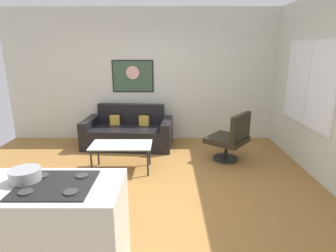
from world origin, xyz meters
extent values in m
cube|color=olive|center=(0.00, 0.00, -0.02)|extent=(6.40, 6.40, 0.04)
cube|color=beige|center=(0.00, 2.42, 1.40)|extent=(6.40, 0.05, 2.80)
cube|color=beige|center=(2.62, 0.30, 1.40)|extent=(0.05, 6.40, 2.80)
cube|color=black|center=(-0.53, 1.84, 0.21)|extent=(1.50, 0.99, 0.42)
cube|color=black|center=(-0.50, 2.20, 0.62)|extent=(1.44, 0.28, 0.41)
cube|color=black|center=(-1.33, 1.91, 0.29)|extent=(0.25, 0.89, 0.58)
cube|color=black|center=(0.27, 1.78, 0.29)|extent=(0.25, 0.89, 0.58)
cube|color=gold|center=(-0.83, 2.03, 0.52)|extent=(0.21, 0.12, 0.20)
cube|color=gold|center=(-0.20, 1.98, 0.52)|extent=(0.22, 0.15, 0.20)
cube|color=silver|center=(-0.47, 0.66, 0.45)|extent=(0.99, 0.52, 0.02)
cylinder|color=#232326|center=(-0.92, 0.44, 0.22)|extent=(0.03, 0.03, 0.44)
cylinder|color=#232326|center=(-0.03, 0.44, 0.22)|extent=(0.03, 0.03, 0.44)
cylinder|color=#232326|center=(-0.92, 0.88, 0.22)|extent=(0.03, 0.03, 0.44)
cylinder|color=#232326|center=(-0.03, 0.88, 0.22)|extent=(0.03, 0.03, 0.44)
cylinder|color=black|center=(1.36, 1.12, 0.02)|extent=(0.45, 0.45, 0.04)
cylinder|color=black|center=(1.36, 1.12, 0.22)|extent=(0.06, 0.06, 0.35)
cube|color=black|center=(1.36, 1.12, 0.38)|extent=(0.89, 0.90, 0.10)
cube|color=black|center=(1.55, 0.96, 0.66)|extent=(0.47, 0.56, 0.46)
cube|color=silver|center=(-0.91, -1.60, 0.45)|extent=(1.65, 0.66, 0.90)
cube|color=black|center=(-0.61, -1.60, 0.91)|extent=(0.60, 0.52, 0.01)
cylinder|color=#2D2D2D|center=(-0.78, -1.74, 0.92)|extent=(0.11, 0.11, 0.01)
cylinder|color=#2D2D2D|center=(-0.44, -1.74, 0.92)|extent=(0.11, 0.11, 0.01)
cylinder|color=#2D2D2D|center=(-0.78, -1.46, 0.92)|extent=(0.11, 0.11, 0.01)
cylinder|color=#2D2D2D|center=(-0.44, -1.46, 0.92)|extent=(0.11, 0.11, 0.01)
cylinder|color=gray|center=(-0.88, -1.53, 0.91)|extent=(0.14, 0.14, 0.01)
cylinder|color=gray|center=(-0.88, -1.53, 0.95)|extent=(0.25, 0.25, 0.11)
cube|color=black|center=(-0.46, 2.39, 1.40)|extent=(0.89, 0.01, 0.68)
cube|color=#39533B|center=(-0.46, 2.38, 1.40)|extent=(0.84, 0.02, 0.63)
cylinder|color=#E1A99F|center=(-0.46, 2.37, 1.48)|extent=(0.28, 0.01, 0.28)
cube|color=silver|center=(2.59, 0.90, 1.41)|extent=(0.02, 1.61, 1.40)
cube|color=white|center=(2.58, 0.90, 1.41)|extent=(0.01, 1.53, 1.32)
cube|color=silver|center=(2.58, 0.90, 1.41)|extent=(0.01, 0.04, 1.32)
camera|label=1|loc=(0.29, -3.60, 1.96)|focal=29.43mm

